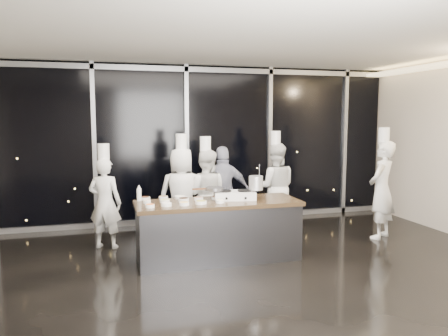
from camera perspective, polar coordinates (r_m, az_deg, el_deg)
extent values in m
plane|color=black|center=(5.97, 1.52, -14.45)|extent=(9.00, 9.00, 0.00)
cube|color=beige|center=(8.99, -5.02, 3.11)|extent=(9.00, 0.02, 3.20)
cube|color=beige|center=(2.52, 25.92, -6.63)|extent=(9.00, 0.02, 3.20)
cube|color=white|center=(5.67, 1.63, 17.31)|extent=(9.00, 7.00, 0.02)
cube|color=black|center=(8.94, -4.94, 3.09)|extent=(8.90, 0.04, 3.18)
cube|color=gray|center=(8.92, -4.98, 12.73)|extent=(8.90, 0.08, 0.10)
cube|color=gray|center=(9.11, -4.79, -6.70)|extent=(8.90, 0.08, 0.10)
cube|color=gray|center=(8.73, -16.58, 2.76)|extent=(0.08, 0.08, 3.20)
cube|color=gray|center=(8.89, -4.89, 3.07)|extent=(0.08, 0.08, 3.20)
cube|color=gray|center=(9.39, 5.99, 3.25)|extent=(0.08, 0.08, 3.20)
cube|color=gray|center=(10.19, 15.47, 3.31)|extent=(0.08, 0.08, 3.20)
cube|color=#323337|center=(6.67, -0.76, -8.39)|extent=(2.40, 0.80, 0.84)
cube|color=#402D1B|center=(6.56, -0.77, -4.60)|extent=(2.46, 0.86, 0.06)
cube|color=silver|center=(6.71, 1.38, -3.57)|extent=(0.68, 0.48, 0.12)
cylinder|color=black|center=(6.68, 0.08, -3.01)|extent=(0.24, 0.24, 0.02)
cylinder|color=black|center=(6.72, 2.67, -2.96)|extent=(0.24, 0.24, 0.02)
cylinder|color=black|center=(6.50, 0.33, -3.99)|extent=(0.04, 0.03, 0.04)
cylinder|color=black|center=(6.53, 2.84, -3.94)|extent=(0.04, 0.03, 0.04)
cylinder|color=slate|center=(6.66, -1.28, -2.75)|extent=(0.32, 0.32, 0.05)
cube|color=#4C2B14|center=(6.65, -3.35, -2.69)|extent=(0.20, 0.06, 0.02)
cylinder|color=silver|center=(6.72, 4.19, -1.96)|extent=(0.25, 0.25, 0.21)
cylinder|color=white|center=(6.18, -9.65, -4.91)|extent=(0.13, 0.13, 0.04)
cylinder|color=orange|center=(6.17, -9.65, -4.76)|extent=(0.10, 0.10, 0.01)
cylinder|color=white|center=(6.49, -10.04, -4.36)|extent=(0.11, 0.11, 0.04)
cylinder|color=beige|center=(6.48, -10.04, -4.22)|extent=(0.09, 0.09, 0.01)
cylinder|color=white|center=(6.75, -10.29, -3.93)|extent=(0.16, 0.16, 0.04)
cylinder|color=#341A0F|center=(6.75, -10.29, -3.79)|extent=(0.13, 0.13, 0.01)
cylinder|color=white|center=(6.24, -7.53, -4.75)|extent=(0.15, 0.15, 0.04)
cylinder|color=white|center=(6.24, -7.53, -4.61)|extent=(0.12, 0.12, 0.01)
cylinder|color=white|center=(6.51, -7.74, -4.29)|extent=(0.15, 0.15, 0.04)
cylinder|color=#CDCA66|center=(6.50, -7.74, -4.15)|extent=(0.12, 0.12, 0.01)
cylinder|color=white|center=(6.77, -7.92, -3.86)|extent=(0.14, 0.14, 0.04)
cylinder|color=olive|center=(6.77, -7.92, -3.72)|extent=(0.11, 0.11, 0.01)
cylinder|color=white|center=(6.27, -5.23, -4.67)|extent=(0.15, 0.15, 0.04)
cylinder|color=#DAAD59|center=(6.27, -5.23, -4.52)|extent=(0.12, 0.12, 0.01)
cylinder|color=white|center=(6.58, -5.32, -4.13)|extent=(0.16, 0.16, 0.04)
cylinder|color=black|center=(6.58, -5.32, -3.99)|extent=(0.13, 0.13, 0.01)
cylinder|color=white|center=(6.77, -5.78, -3.84)|extent=(0.17, 0.17, 0.04)
cylinder|color=silver|center=(6.77, -5.78, -3.70)|extent=(0.14, 0.14, 0.01)
cylinder|color=white|center=(6.36, -3.03, -4.50)|extent=(0.17, 0.17, 0.04)
cylinder|color=#A59B42|center=(6.35, -3.03, -4.35)|extent=(0.14, 0.14, 0.01)
cylinder|color=white|center=(6.64, -3.33, -4.03)|extent=(0.14, 0.14, 0.04)
cylinder|color=tan|center=(6.63, -3.33, -3.89)|extent=(0.11, 0.11, 0.01)
cylinder|color=white|center=(6.41, -0.56, -4.39)|extent=(0.12, 0.12, 0.04)
cylinder|color=beige|center=(6.41, -0.56, -4.25)|extent=(0.10, 0.10, 0.01)
cylinder|color=white|center=(6.71, -1.10, -3.90)|extent=(0.13, 0.13, 0.04)
cylinder|color=#9E6648|center=(6.70, -1.10, -3.76)|extent=(0.11, 0.11, 0.01)
cylinder|color=white|center=(6.69, -11.03, -3.45)|extent=(0.07, 0.07, 0.18)
cone|color=white|center=(6.67, -11.06, -2.41)|extent=(0.06, 0.06, 0.06)
imported|color=silver|center=(7.44, -15.27, -4.45)|extent=(0.64, 0.54, 1.50)
cylinder|color=white|center=(7.33, -15.47, 2.09)|extent=(0.25, 0.25, 0.26)
imported|color=silver|center=(7.56, -5.52, -3.51)|extent=(0.89, 0.66, 1.64)
cylinder|color=white|center=(7.45, -5.60, 3.48)|extent=(0.22, 0.22, 0.26)
imported|color=silver|center=(7.68, -2.41, -3.52)|extent=(0.94, 0.84, 1.59)
cylinder|color=white|center=(7.57, -2.45, 3.17)|extent=(0.25, 0.25, 0.26)
imported|color=#141A39|center=(7.83, -0.08, -3.14)|extent=(0.99, 0.47, 1.64)
imported|color=silver|center=(8.33, 6.66, -2.50)|extent=(0.96, 0.84, 1.67)
cylinder|color=white|center=(8.23, 6.75, 3.93)|extent=(0.24, 0.24, 0.26)
imported|color=silver|center=(8.23, 19.90, -2.69)|extent=(0.76, 0.71, 1.74)
cylinder|color=white|center=(8.14, 20.17, 4.08)|extent=(0.26, 0.26, 0.26)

